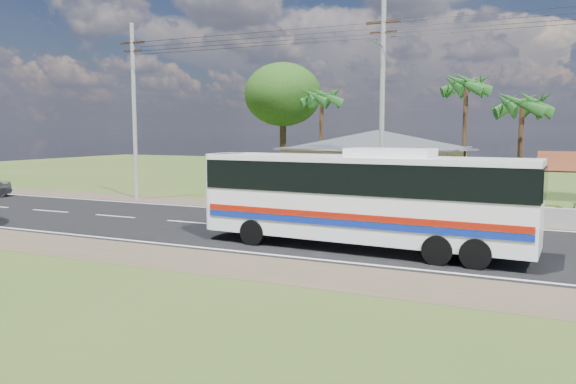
{
  "coord_description": "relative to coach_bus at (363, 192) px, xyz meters",
  "views": [
    {
      "loc": [
        10.69,
        -21.97,
        4.33
      ],
      "look_at": [
        0.2,
        1.0,
        1.58
      ],
      "focal_mm": 35.0,
      "sensor_mm": 36.0,
      "label": 1
    }
  ],
  "objects": [
    {
      "name": "motorcycle",
      "position": [
        6.89,
        10.33,
        -1.66
      ],
      "size": [
        1.87,
        1.07,
        0.93
      ],
      "primitive_type": "imported",
      "rotation": [
        0.0,
        0.0,
        1.3
      ],
      "color": "black",
      "rests_on": "ground"
    },
    {
      "name": "road",
      "position": [
        -4.78,
        2.48,
        -2.12
      ],
      "size": [
        120.0,
        16.0,
        0.03
      ],
      "color": "black",
      "rests_on": "ground"
    },
    {
      "name": "coach_bus",
      "position": [
        0.0,
        0.0,
        0.0
      ],
      "size": [
        12.09,
        3.15,
        3.72
      ],
      "rotation": [
        0.0,
        0.0,
        -0.05
      ],
      "color": "white",
      "rests_on": "ground"
    },
    {
      "name": "house",
      "position": [
        -3.78,
        15.48,
        0.52
      ],
      "size": [
        12.4,
        10.0,
        5.0
      ],
      "color": "tan",
      "rests_on": "ground"
    },
    {
      "name": "tree_behind_house",
      "position": [
        -12.78,
        20.48,
        4.99
      ],
      "size": [
        6.0,
        6.0,
        9.61
      ],
      "color": "#47301E",
      "rests_on": "ground"
    },
    {
      "name": "palm_far",
      "position": [
        -8.78,
        18.48,
        4.55
      ],
      "size": [
        2.8,
        2.8,
        7.7
      ],
      "color": "#47301E",
      "rests_on": "ground"
    },
    {
      "name": "palm_mid",
      "position": [
        1.22,
        17.98,
        5.03
      ],
      "size": [
        2.8,
        2.8,
        8.2
      ],
      "color": "#47301E",
      "rests_on": "ground"
    },
    {
      "name": "palm_near",
      "position": [
        4.72,
        13.48,
        3.58
      ],
      "size": [
        2.8,
        2.8,
        6.7
      ],
      "color": "#47301E",
      "rests_on": "ground"
    },
    {
      "name": "utility_poles",
      "position": [
        -2.12,
        8.97,
        3.64
      ],
      "size": [
        32.8,
        2.22,
        11.0
      ],
      "color": "#9E9E99",
      "rests_on": "ground"
    },
    {
      "name": "ground",
      "position": [
        -4.78,
        2.48,
        -2.13
      ],
      "size": [
        120.0,
        120.0,
        0.0
      ],
      "primitive_type": "plane",
      "color": "#334B1A",
      "rests_on": "ground"
    },
    {
      "name": "concrete_barrier",
      "position": [
        7.22,
        8.08,
        -1.68
      ],
      "size": [
        7.0,
        0.3,
        0.9
      ],
      "primitive_type": "cube",
      "color": "#9E9E99",
      "rests_on": "ground"
    }
  ]
}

